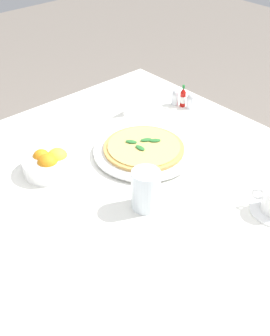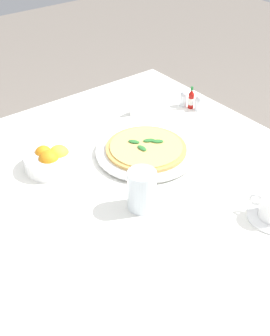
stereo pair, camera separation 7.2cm
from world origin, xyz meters
name	(u,v)px [view 1 (the left image)]	position (x,y,z in m)	size (l,w,h in m)	color
dining_table	(126,229)	(0.00, 0.00, 0.62)	(1.19, 1.19, 0.75)	white
pizza_plate	(144,151)	(0.11, -0.17, 0.76)	(0.31, 0.31, 0.02)	white
pizza	(144,147)	(0.11, -0.17, 0.77)	(0.25, 0.25, 0.02)	tan
water_glass_left_edge	(146,192)	(-0.07, -0.01, 0.80)	(0.08, 0.08, 0.11)	white
citrus_bowl	(49,163)	(0.23, 0.09, 0.78)	(0.15, 0.15, 0.07)	white
hot_sauce_bottle	(183,98)	(0.25, -0.49, 0.78)	(0.02, 0.02, 0.08)	#B7140F
salt_shaker	(175,98)	(0.28, -0.48, 0.77)	(0.03, 0.03, 0.06)	white
pepper_shaker	(190,102)	(0.22, -0.50, 0.77)	(0.03, 0.03, 0.06)	white
menu_card	(133,104)	(0.34, -0.32, 0.78)	(0.01, 0.09, 0.06)	white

